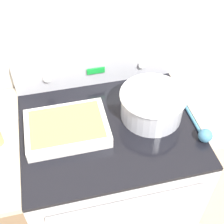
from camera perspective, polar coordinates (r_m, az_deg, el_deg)
The scene contains 6 objects.
kitchen_wall at distance 1.50m, azimuth -4.03°, elevation 16.71°, with size 8.00×0.05×2.50m.
stove_range at distance 1.79m, azimuth -0.51°, elevation -12.15°, with size 0.80×0.71×0.92m.
control_panel at distance 1.59m, azimuth -3.18°, elevation 7.99°, with size 0.80×0.07×0.17m.
mixing_bowl at distance 1.42m, azimuth 7.36°, elevation 1.57°, with size 0.30×0.30×0.13m.
casserole_dish at distance 1.38m, azimuth -8.26°, elevation -2.86°, with size 0.36×0.26×0.06m.
ladle at distance 1.41m, azimuth 16.36°, elevation -3.69°, with size 0.06×0.26×0.06m.
Camera 1 is at (-0.20, -0.59, 1.98)m, focal length 50.00 mm.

